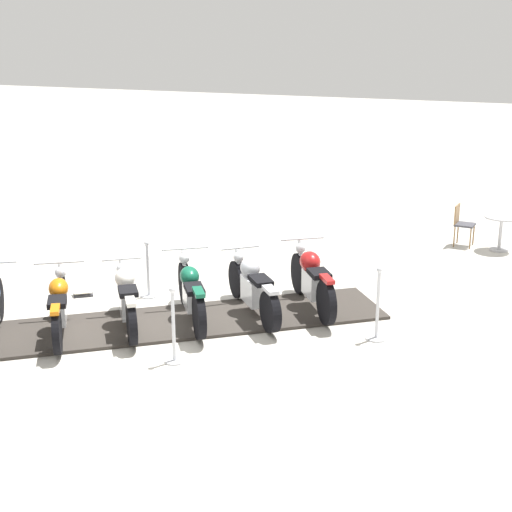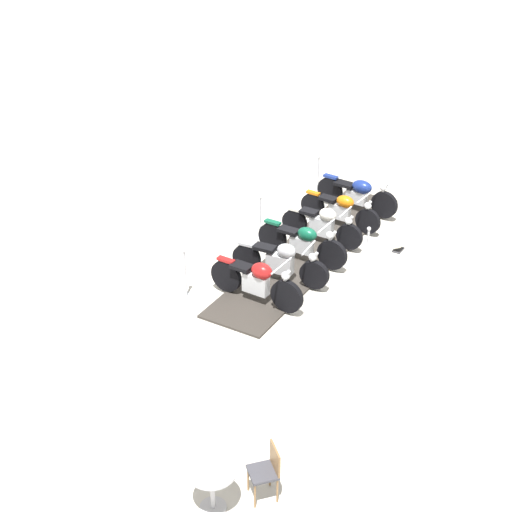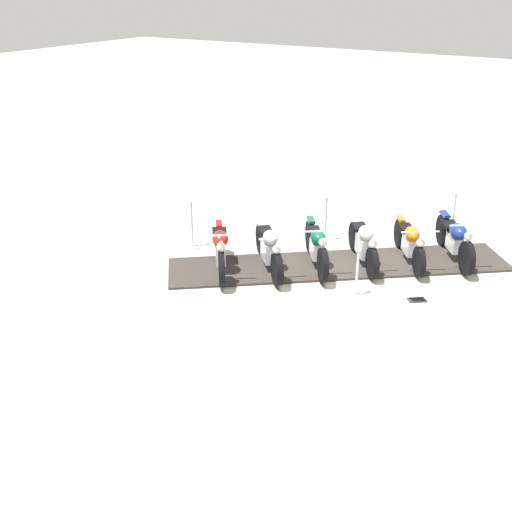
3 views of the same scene
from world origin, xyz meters
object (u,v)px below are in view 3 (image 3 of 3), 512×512
Objects in this scene: stanchion_left_rear at (453,221)px; info_placard at (417,298)px; motorcycle_maroon at (220,249)px; motorcycle_cream at (364,244)px; motorcycle_copper at (410,242)px; stanchion_left_mid at (325,225)px; stanchion_right_mid at (357,280)px; stanchion_left_front at (192,232)px; motorcycle_chrome at (269,248)px; motorcycle_navy at (455,239)px; motorcycle_forest at (317,246)px.

info_placard is at bearing -84.13° from stanchion_left_rear.
motorcycle_maroon is at bearing -127.58° from stanchion_left_rear.
motorcycle_copper is (0.80, 0.63, -0.01)m from motorcycle_cream.
stanchion_right_mid is at bearing -51.72° from stanchion_left_mid.
info_placard is (0.38, -3.68, -0.32)m from stanchion_left_rear.
motorcycle_maroon is at bearing -24.85° from info_placard.
motorcycle_cream is 2.96m from stanchion_left_rear.
stanchion_left_front reaches higher than motorcycle_copper.
motorcycle_maroon is 2.89m from stanchion_right_mid.
stanchion_left_mid is at bearing 128.28° from stanchion_right_mid.
motorcycle_copper is 1.66× the size of stanchion_left_mid.
stanchion_left_mid reaches higher than motorcycle_chrome.
stanchion_left_rear is 1.06× the size of stanchion_right_mid.
motorcycle_maroon is 4.74× the size of info_placard.
motorcycle_cream is (1.60, 1.26, 0.01)m from motorcycle_chrome.
motorcycle_navy is at bearing 24.14° from stanchion_left_front.
stanchion_left_mid is at bearing -141.72° from stanchion_left_rear.
stanchion_left_mid reaches higher than motorcycle_copper.
stanchion_left_rear is (1.96, 3.35, -0.13)m from motorcycle_forest.
motorcycle_cream is 4.45× the size of info_placard.
stanchion_left_rear is at bearing 113.29° from motorcycle_forest.
motorcycle_forest is at bearing -85.55° from motorcycle_navy.
motorcycle_copper is at bearing -4.84° from stanchion_left_mid.
info_placard is at bearing -9.52° from motorcycle_copper.
motorcycle_copper is (3.20, 2.52, -0.04)m from motorcycle_maroon.
stanchion_left_front is (-5.31, -2.38, -0.15)m from motorcycle_navy.
stanchion_left_mid is 2.78m from stanchion_right_mid.
info_placard is (-0.07, -2.22, -0.47)m from motorcycle_navy.
stanchion_left_mid is (-2.08, 0.18, -0.09)m from motorcycle_copper.
motorcycle_cream is at bearing 85.76° from motorcycle_chrome.
motorcycle_copper is (1.61, 1.25, -0.01)m from motorcycle_forest.
motorcycle_maroon is at bearing -89.51° from motorcycle_cream.
stanchion_left_front is at bearing -156.87° from motorcycle_maroon.
stanchion_right_mid is (-0.71, -4.10, -0.03)m from stanchion_left_rear.
motorcycle_maroon reaches higher than motorcycle_copper.
motorcycle_copper is at bearing -103.52° from info_placard.
motorcycle_chrome is at bearing -124.70° from stanchion_left_rear.
motorcycle_maroon reaches higher than info_placard.
motorcycle_navy is 1.74× the size of stanchion_left_mid.
stanchion_left_mid is at bearing -159.82° from motorcycle_cream.
motorcycle_navy is at bearing 66.37° from stanchion_right_mid.
info_placard is at bearing -35.47° from motorcycle_navy.
motorcycle_navy is 1.71× the size of stanchion_left_front.
motorcycle_cream is 1.51m from stanchion_left_mid.
motorcycle_maroon reaches higher than motorcycle_navy.
motorcycle_copper is at bearing 79.81° from stanchion_right_mid.
stanchion_left_front reaches higher than motorcycle_forest.
motorcycle_navy is (1.60, 1.26, 0.01)m from motorcycle_cream.
stanchion_left_mid is 3.10m from stanchion_left_rear.
stanchion_right_mid is (0.44, -1.38, -0.17)m from motorcycle_cream.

